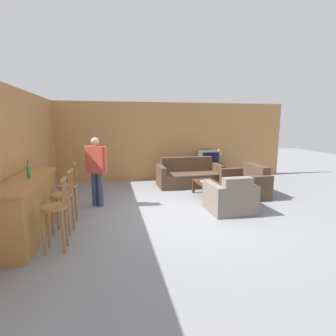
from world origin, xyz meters
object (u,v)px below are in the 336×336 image
bar_chair_mid (63,200)px  bottle (29,170)px  tv (208,158)px  person_by_window (96,168)px  bar_chair_far (69,190)px  coffee_table (207,184)px  tv_unit (208,172)px  book_on_table (205,181)px  bar_chair_near (55,213)px  table_lamp (219,152)px  couch_far (189,176)px  loveseat_right (246,184)px  armchair_near (230,198)px

bar_chair_mid → bottle: bearing=179.2°
tv → person_by_window: size_ratio=0.38×
bar_chair_far → bottle: bottle is taller
coffee_table → tv_unit: tv_unit is taller
bar_chair_mid → book_on_table: 3.68m
bar_chair_near → tv: bearing=46.6°
table_lamp → tv: bearing=-179.5°
tv → bottle: (-4.64, -3.67, 0.41)m
table_lamp → tv_unit: bearing=180.0°
couch_far → bottle: (-3.72, -2.91, 0.86)m
bar_chair_mid → loveseat_right: bar_chair_mid is taller
tv → coffee_table: bearing=-111.7°
bar_chair_mid → tv_unit: bearing=41.7°
bar_chair_near → table_lamp: 6.28m
loveseat_right → tv: size_ratio=2.15×
tv → book_on_table: size_ratio=2.77×
bottle → book_on_table: size_ratio=1.31×
book_on_table → bar_chair_mid: bearing=-152.9°
book_on_table → table_lamp: table_lamp is taller
bar_chair_near → couch_far: bar_chair_near is taller
couch_far → bottle: size_ratio=6.71×
bar_chair_mid → armchair_near: (3.38, 0.38, -0.30)m
bar_chair_mid → table_lamp: bar_chair_mid is taller
bar_chair_far → armchair_near: (3.38, -0.31, -0.30)m
bar_chair_near → table_lamp: (4.51, 4.36, 0.31)m
bar_chair_near → coffee_table: 4.05m
loveseat_right → coffee_table: (-1.07, 0.08, 0.04)m
couch_far → coffee_table: couch_far is taller
bar_chair_near → bar_chair_far: size_ratio=1.00×
couch_far → table_lamp: size_ratio=3.55×
book_on_table → person_by_window: bearing=-174.9°
couch_far → book_on_table: bearing=-87.3°
bar_chair_mid → coffee_table: bar_chair_mid is taller
tv_unit → book_on_table: bearing=-113.2°
bar_chair_far → person_by_window: person_by_window is taller
bar_chair_near → loveseat_right: 4.93m
coffee_table → bottle: bottle is taller
couch_far → table_lamp: 1.62m
bottle → book_on_table: 4.20m
bar_chair_near → bar_chair_mid: bearing=90.0°
bar_chair_near → bottle: size_ratio=3.88×
bar_chair_far → person_by_window: 0.95m
tv → loveseat_right: bearing=-83.0°
bar_chair_mid → book_on_table: bearing=27.1°
tv_unit → person_by_window: bearing=-148.2°
coffee_table → bottle: 4.23m
bottle → person_by_window: person_by_window is taller
armchair_near → table_lamp: bearing=71.1°
bar_chair_near → couch_far: (3.21, 3.60, -0.31)m
person_by_window → bar_chair_near: bearing=-103.7°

